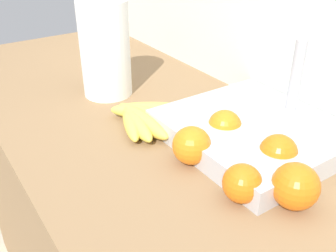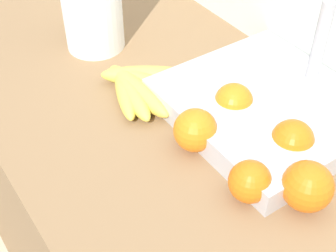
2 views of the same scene
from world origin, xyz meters
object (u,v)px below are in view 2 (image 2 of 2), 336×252
object	(u,v)px
orange_far_right	(307,186)
sink_basin	(267,106)
orange_back_right	(250,182)
orange_right	(195,130)
banana_bunch	(142,86)
orange_back_left	(234,102)
orange_center	(292,141)

from	to	relation	value
orange_far_right	sink_basin	distance (m)	0.21
orange_back_right	orange_right	world-z (taller)	orange_right
orange_back_right	orange_far_right	world-z (taller)	orange_far_right
banana_bunch	orange_back_left	xyz separation A→B (m)	(0.15, 0.10, 0.02)
orange_right	orange_far_right	bearing A→B (deg)	17.85
orange_back_right	orange_center	xyz separation A→B (m)	(-0.03, 0.11, 0.00)
orange_back_right	orange_back_left	distance (m)	0.19
banana_bunch	orange_far_right	size ratio (longest dim) A/B	2.71
orange_center	orange_right	bearing A→B (deg)	-132.96
banana_bunch	orange_back_left	world-z (taller)	orange_back_left
orange_far_right	orange_back_right	bearing A→B (deg)	-134.03
orange_back_left	orange_far_right	size ratio (longest dim) A/B	0.90
orange_back_right	orange_right	xyz separation A→B (m)	(-0.14, -0.00, 0.00)
orange_far_right	sink_basin	size ratio (longest dim) A/B	0.23
banana_bunch	orange_center	size ratio (longest dim) A/B	2.95
orange_right	orange_center	xyz separation A→B (m)	(0.11, 0.12, -0.00)
banana_bunch	orange_back_right	world-z (taller)	orange_back_right
orange_right	orange_far_right	size ratio (longest dim) A/B	0.95
banana_bunch	orange_far_right	world-z (taller)	orange_far_right
orange_back_right	sink_basin	world-z (taller)	sink_basin
banana_bunch	sink_basin	xyz separation A→B (m)	(0.18, 0.15, 0.01)
banana_bunch	orange_back_right	distance (m)	0.31
banana_bunch	orange_right	xyz separation A→B (m)	(0.17, -0.00, 0.02)
orange_right	orange_far_right	world-z (taller)	orange_far_right
orange_center	sink_basin	size ratio (longest dim) A/B	0.21
orange_right	orange_far_right	distance (m)	0.20
orange_back_left	orange_far_right	xyz separation A→B (m)	(0.22, -0.04, 0.00)
orange_back_right	orange_back_left	xyz separation A→B (m)	(-0.16, 0.10, 0.00)
banana_bunch	orange_back_right	size ratio (longest dim) A/B	3.17
orange_back_left	sink_basin	size ratio (longest dim) A/B	0.21
orange_back_left	orange_far_right	distance (m)	0.22
orange_back_left	orange_far_right	bearing A→B (deg)	-10.42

